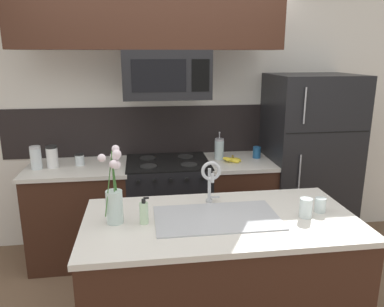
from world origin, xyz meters
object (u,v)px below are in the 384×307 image
(storage_jar_tall, at_px, (36,158))
(storage_jar_medium, at_px, (52,157))
(french_press, at_px, (219,149))
(drinking_glass, at_px, (306,208))
(banana_bunch, at_px, (232,160))
(coffee_tin, at_px, (257,152))
(microwave, at_px, (166,74))
(dish_soap_bottle, at_px, (144,213))
(spare_glass, at_px, (320,205))
(refrigerator, at_px, (307,162))
(storage_jar_short, at_px, (80,160))
(stove_range, at_px, (168,208))
(sink_faucet, at_px, (211,176))
(flower_vase, at_px, (114,197))

(storage_jar_tall, height_order, storage_jar_medium, storage_jar_tall)
(storage_jar_medium, relative_size, french_press, 0.74)
(storage_jar_medium, height_order, drinking_glass, storage_jar_medium)
(drinking_glass, bearing_deg, banana_bunch, 96.93)
(french_press, relative_size, coffee_tin, 2.43)
(microwave, height_order, dish_soap_bottle, microwave)
(storage_jar_tall, relative_size, drinking_glass, 1.69)
(dish_soap_bottle, distance_m, drinking_glass, 0.99)
(spare_glass, bearing_deg, coffee_tin, 90.43)
(refrigerator, height_order, french_press, refrigerator)
(storage_jar_short, xyz_separation_m, french_press, (1.29, 0.03, 0.05))
(stove_range, xyz_separation_m, drinking_glass, (0.75, -1.31, 0.51))
(sink_faucet, distance_m, flower_vase, 0.64)
(dish_soap_bottle, bearing_deg, storage_jar_medium, 122.00)
(storage_jar_tall, relative_size, storage_jar_short, 1.96)
(refrigerator, bearing_deg, banana_bunch, -174.10)
(storage_jar_medium, bearing_deg, microwave, -0.96)
(microwave, bearing_deg, drinking_glass, -59.68)
(dish_soap_bottle, relative_size, spare_glass, 1.77)
(refrigerator, height_order, storage_jar_tall, refrigerator)
(stove_range, relative_size, drinking_glass, 7.71)
(refrigerator, xyz_separation_m, dish_soap_bottle, (-1.61, -1.28, 0.13))
(sink_faucet, bearing_deg, storage_jar_short, 133.24)
(flower_vase, bearing_deg, storage_jar_short, 107.19)
(storage_jar_medium, xyz_separation_m, banana_bunch, (1.62, -0.06, -0.08))
(stove_range, height_order, dish_soap_bottle, dish_soap_bottle)
(stove_range, distance_m, coffee_tin, 1.00)
(refrigerator, xyz_separation_m, flower_vase, (-1.78, -1.24, 0.22))
(storage_jar_tall, xyz_separation_m, french_press, (1.65, 0.09, -0.00))
(storage_jar_tall, height_order, coffee_tin, storage_jar_tall)
(stove_range, relative_size, banana_bunch, 4.89)
(microwave, relative_size, storage_jar_tall, 3.65)
(storage_jar_short, xyz_separation_m, flower_vase, (0.39, -1.26, 0.11))
(storage_jar_short, relative_size, sink_faucet, 0.34)
(refrigerator, relative_size, french_press, 6.39)
(dish_soap_bottle, distance_m, spare_glass, 1.11)
(spare_glass, bearing_deg, drinking_glass, -154.11)
(coffee_tin, height_order, dish_soap_bottle, dish_soap_bottle)
(dish_soap_bottle, relative_size, flower_vase, 0.35)
(storage_jar_short, xyz_separation_m, dish_soap_bottle, (0.56, -1.29, 0.02))
(refrigerator, height_order, storage_jar_medium, refrigerator)
(banana_bunch, height_order, coffee_tin, coffee_tin)
(microwave, distance_m, flower_vase, 1.42)
(french_press, height_order, coffee_tin, french_press)
(drinking_glass, xyz_separation_m, spare_glass, (0.13, 0.06, -0.01))
(drinking_glass, bearing_deg, refrigerator, 64.91)
(french_press, xyz_separation_m, flower_vase, (-0.90, -1.28, 0.06))
(storage_jar_medium, bearing_deg, sink_faucet, -39.92)
(stove_range, xyz_separation_m, refrigerator, (1.37, 0.02, 0.39))
(microwave, height_order, storage_jar_short, microwave)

